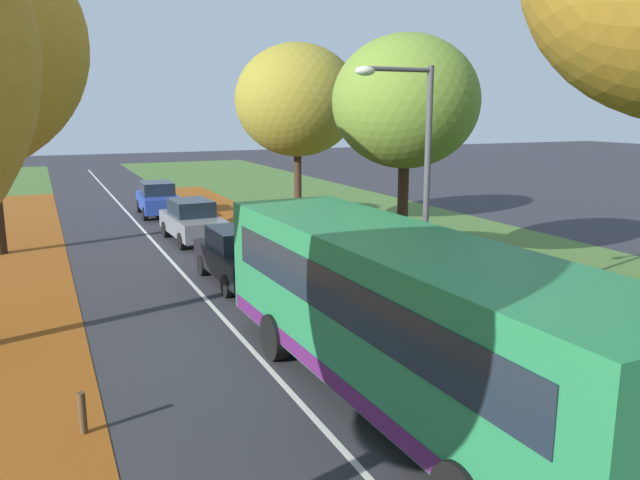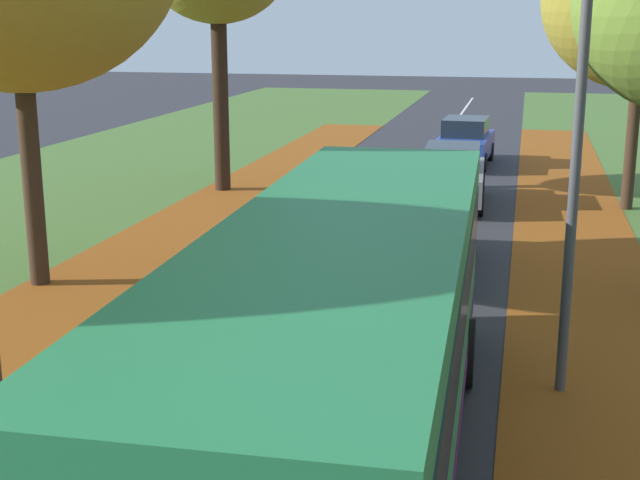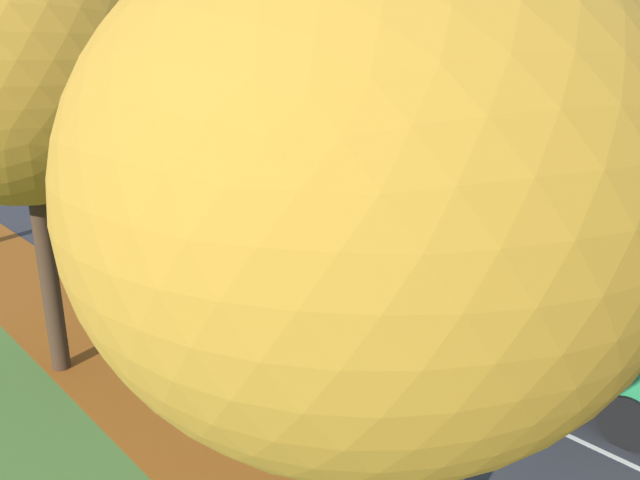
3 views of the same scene
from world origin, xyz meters
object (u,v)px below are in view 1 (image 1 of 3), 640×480
at_px(bollard_sixth, 83,413).
at_px(car_black_lead, 239,256).
at_px(tree_right_far, 297,100).
at_px(bus, 402,312).
at_px(car_blue_third_in_line, 158,199).
at_px(tree_right_mid, 406,102).
at_px(car_grey_following, 192,221).
at_px(streetlamp_right, 415,172).

height_order(bollard_sixth, car_black_lead, car_black_lead).
distance_m(tree_right_far, bus, 16.85).
relative_size(bollard_sixth, car_blue_third_in_line, 0.17).
distance_m(tree_right_far, bollard_sixth, 18.21).
xyz_separation_m(tree_right_mid, car_grey_following, (-4.68, 7.91, -4.47)).
bearing_deg(car_black_lead, bus, -88.69).
xyz_separation_m(car_black_lead, car_blue_third_in_line, (-0.03, 13.35, 0.00)).
distance_m(bollard_sixth, car_blue_third_in_line, 21.53).
xyz_separation_m(bus, car_black_lead, (-0.20, 8.83, -0.89)).
bearing_deg(streetlamp_right, tree_right_mid, 60.84).
xyz_separation_m(bollard_sixth, car_black_lead, (4.91, 7.62, 0.46)).
distance_m(bollard_sixth, bus, 5.43).
bearing_deg(car_blue_third_in_line, car_grey_following, -88.94).
relative_size(tree_right_mid, car_blue_third_in_line, 1.70).
xyz_separation_m(car_black_lead, car_grey_following, (0.10, 6.51, 0.00)).
distance_m(streetlamp_right, car_grey_following, 12.87).
xyz_separation_m(tree_right_mid, bollard_sixth, (-9.69, -6.21, -4.93)).
relative_size(tree_right_mid, bollard_sixth, 10.28).
distance_m(tree_right_mid, car_grey_following, 10.22).
relative_size(tree_right_far, bus, 0.74).
bearing_deg(tree_right_mid, streetlamp_right, -119.16).
relative_size(bus, car_blue_third_in_line, 2.45).
height_order(bus, car_black_lead, bus).
relative_size(streetlamp_right, bus, 0.57).
relative_size(tree_right_far, streetlamp_right, 1.29).
height_order(tree_right_far, streetlamp_right, tree_right_far).
bearing_deg(car_blue_third_in_line, car_black_lead, -89.86).
distance_m(car_grey_following, car_blue_third_in_line, 6.84).
bearing_deg(car_grey_following, car_blue_third_in_line, 91.06).
bearing_deg(tree_right_mid, bus, -121.65).
height_order(streetlamp_right, car_black_lead, streetlamp_right).
xyz_separation_m(bollard_sixth, streetlamp_right, (7.23, 1.80, 3.38)).
bearing_deg(tree_right_mid, bollard_sixth, -147.33).
height_order(bollard_sixth, bus, bus).
distance_m(tree_right_mid, car_blue_third_in_line, 16.15).
distance_m(streetlamp_right, car_blue_third_in_line, 19.53).
xyz_separation_m(streetlamp_right, bus, (-2.11, -3.01, -2.04)).
relative_size(bus, car_black_lead, 2.47).
relative_size(tree_right_mid, car_grey_following, 1.70).
height_order(car_black_lead, car_blue_third_in_line, same).
height_order(car_grey_following, car_blue_third_in_line, same).
xyz_separation_m(bus, car_blue_third_in_line, (-0.23, 22.18, -0.89)).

